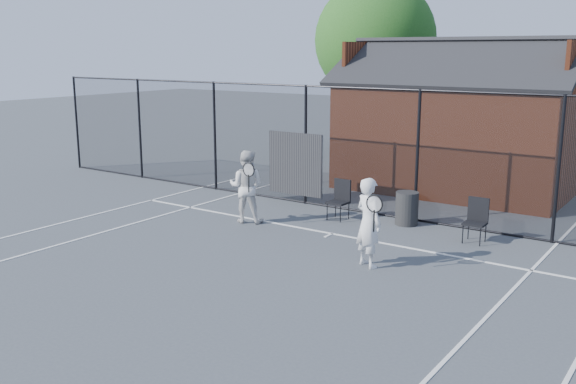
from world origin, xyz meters
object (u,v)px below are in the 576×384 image
Objects in this scene: player_back at (246,186)px; chair_right at (475,221)px; clubhouse at (459,132)px; chair_left at (338,201)px; player_front at (368,222)px; waste_bin at (407,208)px.

player_back is 1.85× the size of chair_right.
chair_left is (-1.01, -4.90, -1.16)m from clubhouse.
clubhouse is 3.95× the size of player_back.
chair_right is at bearing 66.39° from player_front.
chair_right is (1.10, 2.52, -0.37)m from player_front.
chair_left reaches higher than chair_right.
chair_right is 1.19× the size of waste_bin.
player_front is 1.81× the size of chair_left.
chair_right reaches higher than waste_bin.
clubhouse is 5.13m from chair_left.
chair_left is at bearing 129.77° from player_front.
player_back is 1.82× the size of chair_left.
clubhouse reaches higher than chair_left.
player_front reaches higher than chair_right.
player_front is at bearing -114.82° from chair_right.
player_front reaches higher than chair_left.
chair_left is at bearing 40.11° from player_back.
clubhouse reaches higher than player_back.
clubhouse is at bearing 67.30° from player_back.
chair_right is 1.79m from waste_bin.
player_back is at bearing -137.72° from chair_left.
clubhouse is 3.99× the size of player_front.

